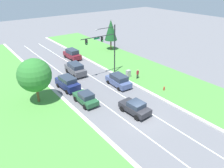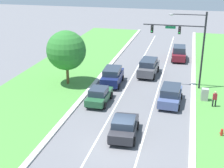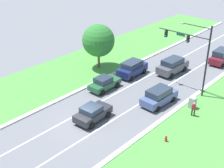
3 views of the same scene
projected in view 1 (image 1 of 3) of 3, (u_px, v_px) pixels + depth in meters
The scene contains 19 objects.
ground_plane at pixel (140, 118), 27.10m from camera, with size 160.00×160.00×0.00m, color slate.
curb_strip_right at pixel (170, 103), 30.10m from camera, with size 0.50×90.00×0.15m.
curb_strip_left at pixel (102, 135), 24.04m from camera, with size 0.50×90.00×0.15m.
grass_verge_right at pixel (193, 92), 32.93m from camera, with size 10.00×90.00×0.08m.
grass_verge_left at pixel (58, 156), 21.24m from camera, with size 10.00×90.00×0.08m.
lane_stripe_inner_left at pixel (129, 123), 26.14m from camera, with size 0.14×81.00×0.01m.
lane_stripe_inner_right at pixel (150, 113), 28.07m from camera, with size 0.14×81.00×0.01m.
traffic_signal_mast at pixel (106, 44), 36.64m from camera, with size 6.68×0.41×8.58m.
forest_sedan at pixel (86, 98), 29.80m from camera, with size 2.03×4.25×1.68m.
burgundy_suv at pixel (72, 54), 46.16m from camera, with size 2.20×4.83×2.07m.
graphite_suv at pixel (75, 69), 38.67m from camera, with size 2.38×5.15×2.08m.
navy_suv at pixel (68, 83), 33.66m from camera, with size 2.37×4.73×2.02m.
slate_blue_suv at pixel (119, 80), 34.64m from camera, with size 2.32×4.80×1.88m.
charcoal_sedan at pixel (135, 107), 27.63m from camera, with size 2.33×4.26×1.69m.
utility_cabinet at pixel (128, 74), 37.69m from camera, with size 0.70×0.60×1.34m.
pedestrian at pixel (138, 74), 37.04m from camera, with size 0.40×0.26×1.69m.
fire_hydrant at pixel (164, 89), 33.39m from camera, with size 0.34×0.20×0.70m.
conifer_near_right_tree at pixel (111, 30), 50.38m from camera, with size 2.92×2.92×7.04m.
oak_near_left_tree at pixel (34, 75), 28.74m from camera, with size 4.50×4.50×6.33m.
Camera 1 is at (-16.18, -15.97, 15.71)m, focal length 35.00 mm.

